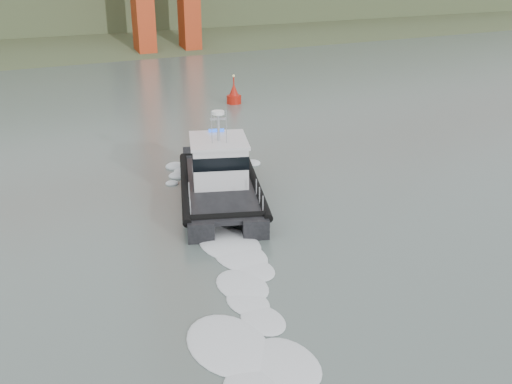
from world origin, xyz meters
The scene contains 3 objects.
ground centered at (0.00, 0.00, 0.00)m, with size 400.00×400.00×0.00m, color #51615A.
patrol_boat centered at (2.07, 13.59, 1.50)m, with size 8.63×13.11×5.98m.
nav_buoy centered at (15.06, 37.16, 0.87)m, with size 1.58×1.58×3.30m.
Camera 1 is at (-12.47, -17.42, 14.23)m, focal length 40.00 mm.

